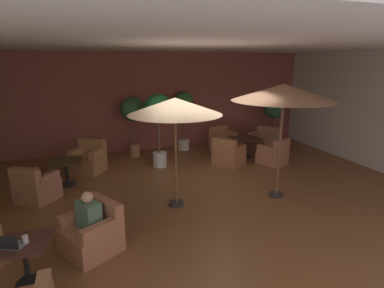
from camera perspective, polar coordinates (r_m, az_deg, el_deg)
The scene contains 22 objects.
ground_plane at distance 7.30m, azimuth 1.10°, elevation -9.81°, with size 11.25×9.09×0.02m, color brown.
wall_back_brick at distance 11.08m, azimuth -6.46°, elevation 7.76°, with size 11.25×0.08×3.41m, color brown.
ceiling_slab at distance 6.66m, azimuth 1.26°, elevation 18.28°, with size 11.25×9.09×0.06m, color silver.
cafe_table_front_left at distance 5.05m, azimuth -28.66°, elevation -17.12°, with size 0.74×0.74×0.65m.
armchair_front_left_north at distance 5.52m, azimuth -17.90°, elevation -15.49°, with size 1.09×1.11×0.83m.
cafe_table_front_right at distance 8.43m, azimuth -22.31°, elevation -3.83°, with size 0.81×0.81×0.65m.
armchair_front_right_north at distance 7.78m, azimuth -26.92°, elevation -7.24°, with size 1.02×1.03×0.85m.
armchair_front_right_east at distance 9.29m, azimuth -18.64°, elevation -2.92°, with size 1.10×1.09×0.90m.
cafe_table_mid_center at distance 10.30m, azimuth 9.90°, elevation 0.40°, with size 0.84×0.84×0.65m.
armchair_mid_center_north at distance 11.06m, azimuth 5.76°, elevation 0.47°, with size 1.00×0.96×0.86m.
armchair_mid_center_east at distance 9.46m, azimuth 6.75°, elevation -2.01°, with size 1.07×1.08×0.87m.
armchair_mid_center_south at distance 9.79m, azimuth 14.87°, elevation -1.88°, with size 0.97×0.99×0.84m.
armchair_mid_center_west at distance 11.22m, azimuth 13.07°, elevation 0.31°, with size 1.05×1.06×0.84m.
patio_umbrella_tall_red at distance 7.00m, azimuth 16.63°, elevation 9.03°, with size 2.26×2.26×2.60m.
patio_umbrella_center_beige at distance 6.28m, azimuth -3.17°, elevation 6.85°, with size 1.94×1.94×2.35m.
potted_tree_left_corner at distance 12.06m, azimuth 14.88°, elevation 5.62°, with size 0.75×0.75×1.77m.
potted_tree_mid_left at distance 10.20m, azimuth -10.92°, elevation 5.58°, with size 0.79×0.79×1.99m.
potted_tree_mid_right at distance 9.03m, azimuth -6.23°, elevation 5.49°, with size 0.84×0.84×2.19m.
potted_tree_right_corner at distance 10.88m, azimuth -1.59°, elevation 6.43°, with size 0.70×0.70×2.08m.
patron_by_window at distance 5.32m, azimuth -18.64°, elevation -12.06°, with size 0.43×0.47×0.64m.
iced_drink_cup at distance 4.92m, azimuth -28.52°, elevation -15.27°, with size 0.08×0.08×0.11m, color white.
open_laptop at distance 4.91m, azimuth -30.63°, elevation -15.66°, with size 0.37×0.33×0.20m.
Camera 1 is at (-2.16, -6.29, 3.01)m, focal length 28.77 mm.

